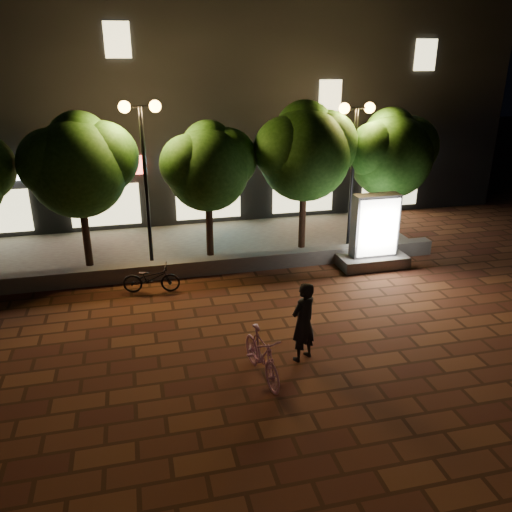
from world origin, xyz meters
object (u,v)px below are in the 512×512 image
object	(u,v)px
street_lamp_right	(355,138)
rider	(303,322)
tree_left	(79,162)
tree_right	(306,149)
street_lamp_left	(143,142)
tree_far_right	(392,151)
scooter_pink	(262,355)
ad_kiosk	(374,238)
scooter_parked	(151,278)
tree_mid	(209,164)

from	to	relation	value
street_lamp_right	rider	bearing A→B (deg)	-120.65
tree_left	rider	size ratio (longest dim) A/B	2.57
tree_right	street_lamp_left	xyz separation A→B (m)	(-5.36, -0.26, 0.46)
tree_far_right	scooter_pink	bearing A→B (deg)	-131.55
scooter_pink	street_lamp_left	bearing A→B (deg)	97.15
tree_left	tree_far_right	distance (m)	10.50
tree_right	street_lamp_right	bearing A→B (deg)	-9.10
ad_kiosk	scooter_pink	size ratio (longest dim) A/B	1.30
ad_kiosk	scooter_parked	size ratio (longest dim) A/B	1.47
tree_mid	rider	world-z (taller)	tree_mid
street_lamp_left	street_lamp_right	distance (m)	7.00
tree_far_right	street_lamp_left	world-z (taller)	street_lamp_left
tree_left	street_lamp_left	size ratio (longest dim) A/B	0.94
tree_left	scooter_parked	xyz separation A→B (m)	(1.84, -2.46, -3.01)
tree_left	scooter_pink	bearing A→B (deg)	-62.23
tree_mid	street_lamp_right	bearing A→B (deg)	-3.04
ad_kiosk	tree_left	bearing A→B (deg)	166.71
tree_mid	ad_kiosk	size ratio (longest dim) A/B	1.86
tree_left	tree_mid	size ratio (longest dim) A/B	1.09
ad_kiosk	scooter_parked	xyz separation A→B (m)	(-7.17, -0.34, -0.54)
street_lamp_right	scooter_parked	xyz separation A→B (m)	(-7.11, -2.20, -3.46)
tree_far_right	rider	size ratio (longest dim) A/B	2.50
tree_left	scooter_parked	world-z (taller)	tree_left
tree_far_right	rider	distance (m)	9.16
tree_left	scooter_parked	size ratio (longest dim) A/B	2.96
tree_mid	street_lamp_right	world-z (taller)	street_lamp_right
tree_right	ad_kiosk	size ratio (longest dim) A/B	2.09
scooter_pink	scooter_parked	world-z (taller)	scooter_pink
tree_far_right	street_lamp_left	xyz separation A→B (m)	(-8.55, -0.26, 0.66)
scooter_pink	rider	bearing A→B (deg)	16.92
tree_left	street_lamp_right	xyz separation A→B (m)	(8.95, -0.26, 0.45)
tree_left	tree_right	xyz separation A→B (m)	(7.30, 0.00, 0.12)
street_lamp_right	ad_kiosk	distance (m)	3.46
ad_kiosk	scooter_pink	xyz separation A→B (m)	(-5.09, -5.30, -0.42)
tree_far_right	street_lamp_left	size ratio (longest dim) A/B	0.92
tree_left	tree_right	bearing A→B (deg)	0.00
scooter_pink	scooter_parked	distance (m)	5.39
rider	scooter_parked	bearing A→B (deg)	-83.59
rider	scooter_parked	size ratio (longest dim) A/B	1.15
tree_far_right	scooter_pink	distance (m)	10.32
street_lamp_left	street_lamp_right	xyz separation A→B (m)	(7.00, 0.00, -0.13)
street_lamp_right	tree_far_right	bearing A→B (deg)	9.61
ad_kiosk	scooter_parked	bearing A→B (deg)	-177.31
street_lamp_left	ad_kiosk	world-z (taller)	street_lamp_left
tree_right	street_lamp_left	bearing A→B (deg)	-177.19
tree_far_right	street_lamp_right	world-z (taller)	street_lamp_right
tree_left	ad_kiosk	bearing A→B (deg)	-13.29
tree_left	tree_right	size ratio (longest dim) A/B	0.97
street_lamp_right	scooter_pink	xyz separation A→B (m)	(-5.03, -7.17, -3.33)
tree_left	tree_mid	xyz separation A→B (m)	(4.00, -0.00, -0.23)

